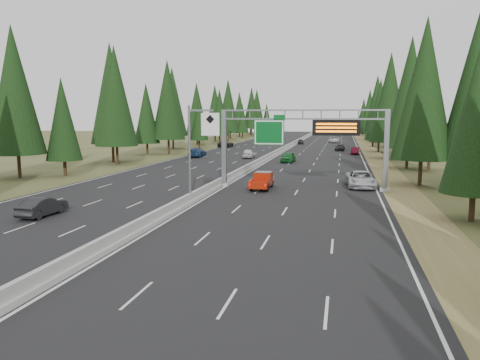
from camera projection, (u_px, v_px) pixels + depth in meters
The scene contains 19 objects.
road at pixel (279, 153), 91.80m from camera, with size 32.00×260.00×0.08m, color black.
shoulder_right at pixel (373, 155), 88.01m from camera, with size 3.60×260.00×0.06m, color olive.
shoulder_left at pixel (193, 152), 95.59m from camera, with size 3.60×260.00×0.06m, color #3E4620.
median_barrier at pixel (279, 151), 91.75m from camera, with size 0.70×260.00×0.85m.
sign_gantry at pixel (309, 136), 45.54m from camera, with size 16.75×0.98×7.80m.
hov_sign_pole at pixel (196, 147), 37.79m from camera, with size 2.80×0.50×8.00m.
tree_row_right at pixel (411, 103), 72.90m from camera, with size 11.81×240.46×18.28m.
tree_row_left at pixel (162, 105), 90.96m from camera, with size 11.54×240.94×18.79m.
silver_minivan at pixel (361, 179), 47.21m from camera, with size 2.72×5.89×1.64m, color #B9B8BD.
red_pickup at pixel (263, 179), 46.46m from camera, with size 1.77×4.97×1.62m.
car_ahead_green at pixel (288, 157), 72.91m from camera, with size 1.89×4.70×1.60m, color #166227.
car_ahead_dkred at pixel (355, 151), 88.07m from camera, with size 1.41×4.05×1.34m, color maroon.
car_ahead_dkgrey at pixel (340, 148), 97.29m from camera, with size 1.82×4.48×1.30m, color black.
car_ahead_white at pixel (335, 140), 127.60m from camera, with size 2.71×5.87×1.63m, color silver.
car_ahead_far at pixel (301, 142), 120.79m from camera, with size 1.50×3.73×1.27m, color black.
car_onc_near at pixel (42, 206), 33.63m from camera, with size 1.47×4.21×1.39m, color black.
car_onc_blue at pixel (197, 152), 82.48m from camera, with size 2.24×5.52×1.60m, color navy.
car_onc_white at pixel (249, 154), 80.37m from camera, with size 1.82×4.54×1.55m, color silver.
car_onc_far at pixel (226, 144), 108.85m from camera, with size 2.52×5.46×1.52m, color black.
Camera 1 is at (12.16, -11.19, 7.22)m, focal length 35.00 mm.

